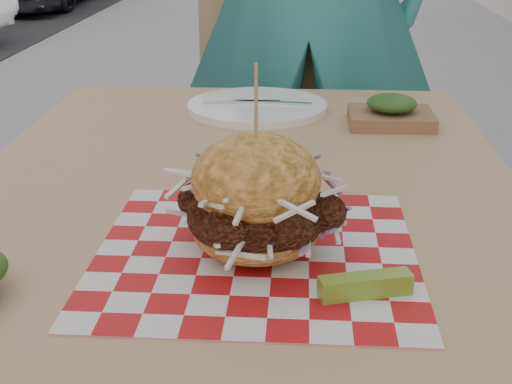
{
  "coord_description": "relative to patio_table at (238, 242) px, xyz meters",
  "views": [
    {
      "loc": [
        -0.16,
        -0.96,
        1.12
      ],
      "look_at": [
        -0.2,
        -0.24,
        0.82
      ],
      "focal_mm": 50.0,
      "sensor_mm": 36.0,
      "label": 1
    }
  ],
  "objects": [
    {
      "name": "patio_table",
      "position": [
        0.0,
        0.0,
        0.0
      ],
      "size": [
        0.8,
        1.2,
        0.75
      ],
      "color": "tan",
      "rests_on": "ground"
    },
    {
      "name": "pickle_spear",
      "position": [
        0.15,
        -0.28,
        0.09
      ],
      "size": [
        0.1,
        0.05,
        0.02
      ],
      "primitive_type": "cube",
      "rotation": [
        0.0,
        0.0,
        0.28
      ],
      "color": "olive",
      "rests_on": "paper_liner"
    },
    {
      "name": "patio_chair",
      "position": [
        0.02,
        1.0,
        -0.12
      ],
      "size": [
        0.49,
        0.49,
        0.95
      ],
      "rotation": [
        0.0,
        0.0,
        -0.17
      ],
      "color": "tan",
      "rests_on": "ground"
    },
    {
      "name": "paper_liner",
      "position": [
        0.04,
        -0.19,
        0.08
      ],
      "size": [
        0.36,
        0.36,
        0.0
      ],
      "primitive_type": "cube",
      "color": "#B71215",
      "rests_on": "patio_table"
    },
    {
      "name": "kraft_tray",
      "position": [
        0.25,
        0.34,
        0.1
      ],
      "size": [
        0.15,
        0.12,
        0.06
      ],
      "color": "brown",
      "rests_on": "patio_table"
    },
    {
      "name": "place_setting",
      "position": [
        0.0,
        0.42,
        0.09
      ],
      "size": [
        0.27,
        0.27,
        0.02
      ],
      "color": "white",
      "rests_on": "patio_table"
    },
    {
      "name": "sandwich",
      "position": [
        0.04,
        -0.19,
        0.14
      ],
      "size": [
        0.19,
        0.19,
        0.22
      ],
      "color": "#EB9942",
      "rests_on": "paper_liner"
    }
  ]
}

